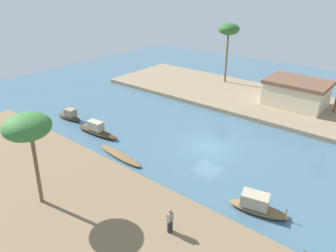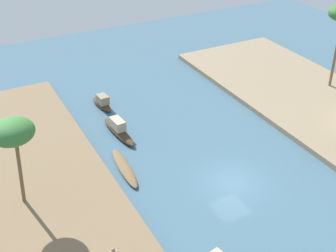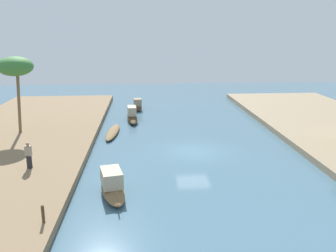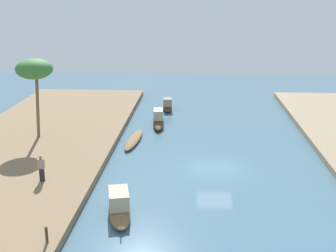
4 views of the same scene
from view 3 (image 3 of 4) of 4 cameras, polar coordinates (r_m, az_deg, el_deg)
The scene contains 9 objects.
river_water at distance 27.43m, azimuth 4.06°, elevation -3.99°, with size 73.04×73.04×0.00m, color #476B7F.
riverbank_left at distance 28.96m, azimuth -24.71°, elevation -3.82°, with size 44.93×12.54×0.49m, color #846B4C.
sampan_downstream_large at distance 42.01m, azimuth -4.87°, elevation 3.28°, with size 3.52×1.27×1.28m.
sampan_near_left_bank at distance 36.86m, azimuth -5.73°, elevation 1.66°, with size 5.38×1.42×1.41m.
sampan_foreground at distance 32.17m, azimuth -8.75°, elevation -0.94°, with size 5.42×1.33×0.36m.
sampan_with_tall_canopy at distance 20.46m, azimuth -8.84°, elevation -9.27°, with size 4.04×2.01×1.36m.
person_by_mooring at distance 24.12m, azimuth -21.21°, elevation -4.57°, with size 0.36×0.41×1.67m.
mooring_post at distance 17.46m, azimuth -19.22°, elevation -13.05°, with size 0.14×0.14×0.82m, color #4C3823.
palm_tree_left_near at distance 32.06m, azimuth -23.10°, elevation 8.58°, with size 2.89×2.89×6.36m.
Camera 3 is at (25.69, -3.80, 8.82)m, focal length 38.42 mm.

